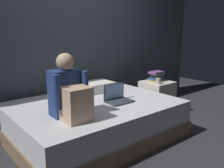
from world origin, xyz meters
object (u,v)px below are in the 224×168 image
(laptop, at_px, (117,97))
(pillow, at_px, (93,87))
(book_stack, at_px, (156,76))
(mug, at_px, (158,81))
(clothes_pile, at_px, (110,86))
(bed, at_px, (95,120))
(nightstand, at_px, (157,98))
(person_sitting, at_px, (69,94))

(laptop, relative_size, pillow, 0.57)
(book_stack, xyz_separation_m, mug, (-0.13, -0.15, -0.04))
(book_stack, relative_size, clothes_pile, 0.75)
(book_stack, bearing_deg, laptop, -165.22)
(bed, xyz_separation_m, nightstand, (1.30, 0.09, 0.04))
(bed, relative_size, person_sitting, 3.05)
(book_stack, height_order, mug, book_stack)
(bed, distance_m, laptop, 0.41)
(bed, relative_size, mug, 22.22)
(mug, bearing_deg, bed, 178.52)
(nightstand, height_order, book_stack, book_stack)
(nightstand, height_order, pillow, pillow)
(laptop, bearing_deg, mug, 8.04)
(laptop, bearing_deg, pillow, 84.27)
(clothes_pile, bearing_deg, pillow, 163.37)
(laptop, bearing_deg, nightstand, 13.33)
(nightstand, xyz_separation_m, book_stack, (0.00, 0.03, 0.35))
(person_sitting, bearing_deg, nightstand, 11.08)
(laptop, xyz_separation_m, clothes_pile, (0.31, 0.54, 0.00))
(clothes_pile, bearing_deg, person_sitting, -148.52)
(book_stack, distance_m, mug, 0.20)
(person_sitting, height_order, clothes_pile, person_sitting)
(pillow, height_order, book_stack, book_stack)
(laptop, height_order, book_stack, book_stack)
(person_sitting, bearing_deg, mug, 7.91)
(person_sitting, height_order, pillow, person_sitting)
(bed, distance_m, pillow, 0.62)
(book_stack, distance_m, clothes_pile, 0.80)
(nightstand, bearing_deg, clothes_pile, 159.17)
(person_sitting, distance_m, clothes_pile, 1.23)
(pillow, relative_size, clothes_pile, 1.83)
(laptop, height_order, pillow, laptop)
(pillow, distance_m, book_stack, 1.06)
(bed, distance_m, mug, 1.22)
(person_sitting, bearing_deg, book_stack, 11.96)
(person_sitting, relative_size, clothes_pile, 2.14)
(laptop, xyz_separation_m, pillow, (0.06, 0.61, 0.01))
(bed, relative_size, book_stack, 8.75)
(nightstand, relative_size, mug, 5.90)
(nightstand, height_order, person_sitting, person_sitting)
(bed, xyz_separation_m, laptop, (0.24, -0.16, 0.29))
(laptop, xyz_separation_m, book_stack, (1.06, 0.28, 0.10))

